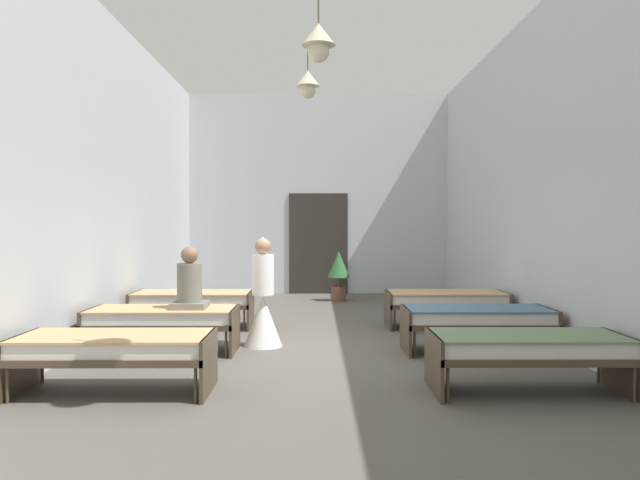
# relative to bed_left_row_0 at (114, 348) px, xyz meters

# --- Properties ---
(ground_plane) EXTENTS (6.78, 14.03, 0.10)m
(ground_plane) POSITION_rel_bed_left_row_0_xyz_m (2.04, 1.90, -0.49)
(ground_plane) COLOR #59544C
(room_shell) EXTENTS (6.58, 13.63, 4.77)m
(room_shell) POSITION_rel_bed_left_row_0_xyz_m (2.04, 3.26, 1.95)
(room_shell) COLOR silver
(room_shell) RESTS_ON ground
(bed_left_row_0) EXTENTS (1.90, 0.84, 0.57)m
(bed_left_row_0) POSITION_rel_bed_left_row_0_xyz_m (0.00, 0.00, 0.00)
(bed_left_row_0) COLOR #473828
(bed_left_row_0) RESTS_ON ground
(bed_right_row_0) EXTENTS (1.90, 0.84, 0.57)m
(bed_right_row_0) POSITION_rel_bed_left_row_0_xyz_m (4.08, 0.00, 0.00)
(bed_right_row_0) COLOR #473828
(bed_right_row_0) RESTS_ON ground
(bed_left_row_1) EXTENTS (1.90, 0.84, 0.57)m
(bed_left_row_1) POSITION_rel_bed_left_row_0_xyz_m (0.00, 1.90, 0.00)
(bed_left_row_1) COLOR #473828
(bed_left_row_1) RESTS_ON ground
(bed_right_row_1) EXTENTS (1.90, 0.84, 0.57)m
(bed_right_row_1) POSITION_rel_bed_left_row_0_xyz_m (4.08, 1.90, 0.00)
(bed_right_row_1) COLOR #473828
(bed_right_row_1) RESTS_ON ground
(bed_left_row_2) EXTENTS (1.90, 0.84, 0.57)m
(bed_left_row_2) POSITION_rel_bed_left_row_0_xyz_m (0.00, 3.80, 0.00)
(bed_left_row_2) COLOR #473828
(bed_left_row_2) RESTS_ON ground
(bed_right_row_2) EXTENTS (1.90, 0.84, 0.57)m
(bed_right_row_2) POSITION_rel_bed_left_row_0_xyz_m (4.08, 3.80, 0.00)
(bed_right_row_2) COLOR #473828
(bed_right_row_2) RESTS_ON ground
(nurse_near_aisle) EXTENTS (0.52, 0.52, 1.49)m
(nurse_near_aisle) POSITION_rel_bed_left_row_0_xyz_m (1.26, 2.28, 0.09)
(nurse_near_aisle) COLOR white
(nurse_near_aisle) RESTS_ON ground
(patient_seated_primary) EXTENTS (0.44, 0.44, 0.80)m
(patient_seated_primary) POSITION_rel_bed_left_row_0_xyz_m (0.35, 1.89, 0.43)
(patient_seated_primary) COLOR slate
(patient_seated_primary) RESTS_ON bed_left_row_1
(potted_plant) EXTENTS (0.48, 0.48, 1.08)m
(potted_plant) POSITION_rel_bed_left_row_0_xyz_m (2.47, 7.19, 0.23)
(potted_plant) COLOR brown
(potted_plant) RESTS_ON ground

